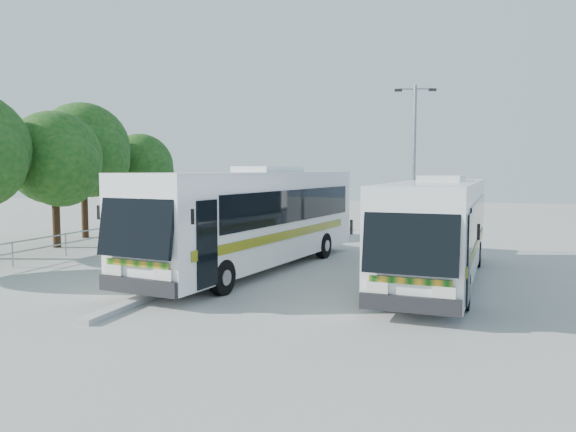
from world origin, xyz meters
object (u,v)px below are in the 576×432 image
(tree_far_d, at_px, (84,149))
(coach_adjacent, at_px, (438,227))
(tree_far_e, at_px, (141,167))
(tree_far_c, at_px, (56,158))
(lamppost, at_px, (414,161))
(coach_main, at_px, (255,217))

(tree_far_d, relative_size, coach_adjacent, 0.61)
(tree_far_d, height_order, tree_far_e, tree_far_d)
(tree_far_c, relative_size, tree_far_d, 0.88)
(tree_far_e, distance_m, lamppost, 17.43)
(tree_far_d, relative_size, tree_far_e, 1.24)
(tree_far_e, bearing_deg, coach_main, -43.36)
(tree_far_d, xyz_separation_m, tree_far_e, (0.68, 4.50, -0.93))
(tree_far_c, height_order, tree_far_d, tree_far_d)
(coach_adjacent, distance_m, lamppost, 7.10)
(coach_main, distance_m, lamppost, 8.51)
(tree_far_e, relative_size, coach_main, 0.44)
(coach_main, height_order, coach_adjacent, coach_main)
(tree_far_d, bearing_deg, coach_main, -27.75)
(tree_far_d, bearing_deg, lamppost, -0.27)
(coach_main, bearing_deg, tree_far_c, 175.00)
(coach_main, height_order, lamppost, lamppost)
(tree_far_e, relative_size, lamppost, 0.79)
(tree_far_d, distance_m, tree_far_e, 4.65)
(tree_far_c, bearing_deg, tree_far_d, 107.83)
(tree_far_d, height_order, lamppost, lamppost)
(tree_far_c, xyz_separation_m, coach_main, (11.12, -2.78, -2.27))
(tree_far_d, relative_size, coach_main, 0.55)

